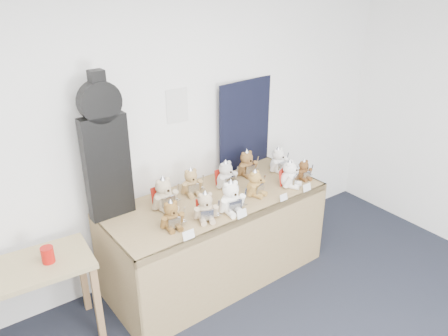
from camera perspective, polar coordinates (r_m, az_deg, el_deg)
room_shell at (r=3.84m, az=-6.13°, el=8.09°), size 6.00×6.00×6.00m
display_table at (r=3.86m, az=-0.39°, el=-6.69°), size 2.02×0.90×0.83m
side_table at (r=3.55m, az=-23.90°, el=-13.25°), size 0.90×0.54×0.73m
guitar_case at (r=3.45m, az=-15.26°, el=2.41°), size 0.36×0.12×1.18m
navy_board at (r=4.29m, az=2.77°, el=5.66°), size 0.66×0.10×0.88m
red_cup at (r=3.43m, az=-22.04°, el=-10.46°), size 0.09×0.09×0.12m
teddy_front_far_left at (r=3.39m, az=-6.87°, el=-6.22°), size 0.21×0.18×0.26m
teddy_front_left at (r=3.47m, az=-2.44°, el=-5.18°), size 0.22×0.21×0.27m
teddy_front_centre at (r=3.57m, az=0.93°, el=-3.97°), size 0.26×0.21×0.31m
teddy_front_right at (r=3.85m, az=4.10°, el=-2.11°), size 0.22×0.20×0.26m
teddy_front_far_right at (r=4.04m, az=8.57°, el=-0.88°), size 0.24×0.23×0.29m
teddy_front_end at (r=4.21m, az=10.38°, el=-0.33°), size 0.18×0.15×0.22m
teddy_back_left at (r=3.65m, az=-7.84°, el=-3.49°), size 0.26×0.22×0.32m
teddy_back_centre_left at (r=3.87m, az=-4.30°, el=-1.91°), size 0.22×0.19×0.27m
teddy_back_centre_right at (r=3.97m, az=0.26°, el=-1.03°), size 0.24×0.21×0.29m
teddy_back_right at (r=4.21m, az=3.01°, el=0.49°), size 0.23×0.18×0.28m
teddy_back_end at (r=4.33m, az=7.10°, el=0.94°), size 0.23×0.19×0.27m
entry_card_a at (r=3.27m, az=-4.64°, el=-8.71°), size 0.10×0.02×0.07m
entry_card_b at (r=3.53m, az=2.34°, el=-5.98°), size 0.10×0.02×0.07m
entry_card_c at (r=3.81m, az=7.80°, el=-3.81°), size 0.08×0.02×0.06m
entry_card_d at (r=4.00m, az=10.78°, el=-2.52°), size 0.10×0.02×0.07m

